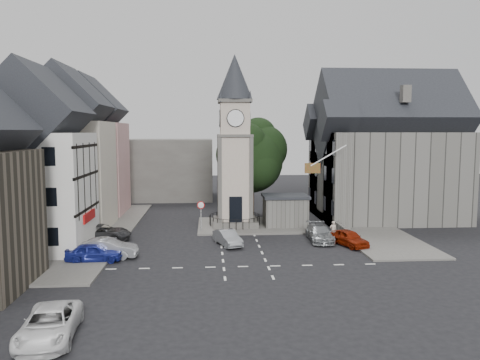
{
  "coord_description": "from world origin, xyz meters",
  "views": [
    {
      "loc": [
        -2.45,
        -36.24,
        9.14
      ],
      "look_at": [
        0.3,
        5.0,
        4.8
      ],
      "focal_mm": 35.0,
      "sensor_mm": 36.0,
      "label": 1
    }
  ],
  "objects": [
    {
      "name": "clock_tower",
      "position": [
        0.0,
        7.99,
        8.12
      ],
      "size": [
        4.86,
        4.86,
        16.25
      ],
      "color": "#4C4944",
      "rests_on": "ground"
    },
    {
      "name": "east_building",
      "position": [
        15.59,
        11.0,
        6.26
      ],
      "size": [
        14.4,
        11.4,
        12.6
      ],
      "color": "#56554F",
      "rests_on": "ground"
    },
    {
      "name": "pavement_east",
      "position": [
        12.0,
        8.0,
        0.07
      ],
      "size": [
        6.0,
        26.0,
        0.14
      ],
      "primitive_type": "cube",
      "color": "#595651",
      "rests_on": "ground"
    },
    {
      "name": "backdrop_west",
      "position": [
        -12.0,
        28.0,
        4.0
      ],
      "size": [
        20.0,
        10.0,
        8.0
      ],
      "primitive_type": "cube",
      "color": "#4C4944",
      "rests_on": "ground"
    },
    {
      "name": "car_west_grey",
      "position": [
        -11.5,
        2.8,
        0.69
      ],
      "size": [
        5.04,
        2.46,
        1.38
      ],
      "primitive_type": "imported",
      "rotation": [
        0.0,
        0.0,
        1.53
      ],
      "color": "#2C2D2F",
      "rests_on": "ground"
    },
    {
      "name": "terrace_tudor",
      "position": [
        -15.5,
        0.0,
        6.19
      ],
      "size": [
        8.1,
        7.6,
        12.0
      ],
      "color": "silver",
      "rests_on": "ground"
    },
    {
      "name": "car_west_silver",
      "position": [
        -9.82,
        -2.7,
        0.72
      ],
      "size": [
        4.39,
        1.63,
        1.43
      ],
      "primitive_type": "imported",
      "rotation": [
        0.0,
        0.0,
        1.55
      ],
      "color": "#97999E",
      "rests_on": "ground"
    },
    {
      "name": "terrace_pink",
      "position": [
        -15.5,
        16.0,
        6.58
      ],
      "size": [
        8.1,
        7.6,
        12.8
      ],
      "color": "tan",
      "rests_on": "ground"
    },
    {
      "name": "terrace_cream",
      "position": [
        -15.5,
        8.0,
        6.58
      ],
      "size": [
        8.1,
        7.6,
        12.8
      ],
      "color": "beige",
      "rests_on": "ground"
    },
    {
      "name": "car_island_east",
      "position": [
        6.72,
        1.46,
        0.66
      ],
      "size": [
        2.07,
        4.66,
        1.33
      ],
      "primitive_type": "imported",
      "rotation": [
        0.0,
        0.0,
        -0.05
      ],
      "color": "gray",
      "rests_on": "ground"
    },
    {
      "name": "van_sw_white",
      "position": [
        -9.5,
        -16.0,
        0.68
      ],
      "size": [
        2.72,
        5.08,
        1.36
      ],
      "primitive_type": "imported",
      "rotation": [
        0.0,
        0.0,
        0.1
      ],
      "color": "silver",
      "rests_on": "ground"
    },
    {
      "name": "ground",
      "position": [
        0.0,
        0.0,
        0.0
      ],
      "size": [
        120.0,
        120.0,
        0.0
      ],
      "primitive_type": "plane",
      "color": "black",
      "rests_on": "ground"
    },
    {
      "name": "stone_shelter",
      "position": [
        4.8,
        7.5,
        1.55
      ],
      "size": [
        4.3,
        3.3,
        3.08
      ],
      "color": "#56554F",
      "rests_on": "ground"
    },
    {
      "name": "town_tree",
      "position": [
        2.0,
        13.0,
        6.97
      ],
      "size": [
        7.2,
        7.2,
        10.8
      ],
      "color": "black",
      "rests_on": "ground"
    },
    {
      "name": "flagpole",
      "position": [
        8.0,
        4.0,
        7.0
      ],
      "size": [
        3.68,
        0.1,
        2.74
      ],
      "color": "white",
      "rests_on": "ground"
    },
    {
      "name": "warning_sign_post",
      "position": [
        -3.2,
        5.43,
        2.03
      ],
      "size": [
        0.7,
        0.19,
        2.85
      ],
      "color": "black",
      "rests_on": "ground"
    },
    {
      "name": "central_island",
      "position": [
        1.5,
        8.0,
        0.08
      ],
      "size": [
        10.0,
        8.0,
        0.16
      ],
      "primitive_type": "cube",
      "color": "#595651",
      "rests_on": "ground"
    },
    {
      "name": "pedestrian",
      "position": [
        8.0,
        2.0,
        0.79
      ],
      "size": [
        0.58,
        0.38,
        1.58
      ],
      "primitive_type": "imported",
      "rotation": [
        0.0,
        0.0,
        3.13
      ],
      "color": "#C1B09F",
      "rests_on": "ground"
    },
    {
      "name": "east_boundary_wall",
      "position": [
        9.2,
        10.0,
        0.45
      ],
      "size": [
        0.4,
        16.0,
        0.9
      ],
      "primitive_type": "cube",
      "color": "#56554F",
      "rests_on": "ground"
    },
    {
      "name": "car_island_silver",
      "position": [
        -1.0,
        0.5,
        0.61
      ],
      "size": [
        2.44,
        3.94,
        1.22
      ],
      "primitive_type": "imported",
      "rotation": [
        0.0,
        0.0,
        0.33
      ],
      "color": "gray",
      "rests_on": "ground"
    },
    {
      "name": "road_markings",
      "position": [
        0.0,
        -5.5,
        0.01
      ],
      "size": [
        20.0,
        8.0,
        0.01
      ],
      "primitive_type": "cube",
      "color": "silver",
      "rests_on": "ground"
    },
    {
      "name": "car_west_blue",
      "position": [
        -10.53,
        -3.58,
        0.66
      ],
      "size": [
        3.95,
        1.73,
        1.33
      ],
      "primitive_type": "imported",
      "rotation": [
        0.0,
        0.0,
        1.61
      ],
      "color": "navy",
      "rests_on": "ground"
    },
    {
      "name": "car_east_red",
      "position": [
        8.68,
        -0.34,
        0.65
      ],
      "size": [
        2.74,
        4.09,
        1.29
      ],
      "primitive_type": "imported",
      "rotation": [
        0.0,
        0.0,
        0.35
      ],
      "color": "maroon",
      "rests_on": "ground"
    },
    {
      "name": "pavement_west",
      "position": [
        -12.5,
        6.0,
        0.07
      ],
      "size": [
        6.0,
        30.0,
        0.14
      ],
      "primitive_type": "cube",
      "color": "#595651",
      "rests_on": "ground"
    }
  ]
}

